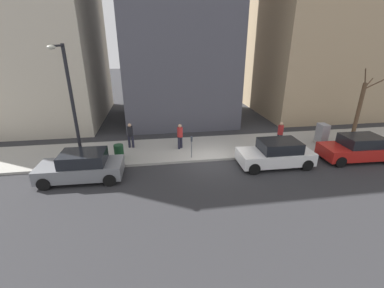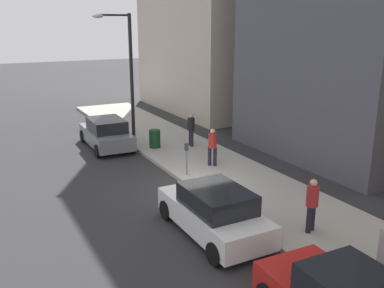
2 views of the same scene
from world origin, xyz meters
The scene contains 10 objects.
ground_plane centered at (0.00, 0.00, 0.00)m, with size 120.00×120.00×0.00m, color #2B2B2D.
sidewalk centered at (2.00, 0.00, 0.07)m, with size 4.00×36.00×0.15m, color #9E9B93.
parked_car_white centered at (-1.06, -3.57, 0.74)m, with size 1.95×4.21×1.52m.
parked_car_grey centered at (-1.07, 7.08, 0.74)m, with size 2.02×4.25×1.52m.
parking_meter centered at (0.45, 1.12, 0.98)m, with size 0.14×0.10×1.35m.
streetlamp centered at (0.28, 7.47, 4.02)m, with size 1.97×0.32×6.50m.
trash_bin centered at (0.90, 5.44, 0.60)m, with size 0.56×0.56×0.90m, color #14381E.
pedestrian_near_meter centered at (1.43, -5.02, 1.09)m, with size 0.38×0.36×1.66m.
pedestrian_midblock centered at (1.99, 1.64, 1.09)m, with size 0.36×0.36×1.66m.
pedestrian_far_corner centered at (2.65, 4.85, 1.09)m, with size 0.36×0.40×1.66m.
Camera 2 is at (-7.21, -13.62, 6.20)m, focal length 40.00 mm.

